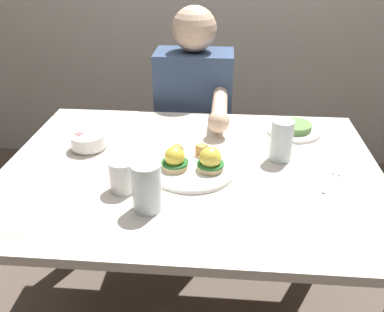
% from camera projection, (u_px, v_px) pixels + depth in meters
% --- Properties ---
extents(dining_table, '(1.20, 0.90, 0.74)m').
position_uv_depth(dining_table, '(191.00, 195.00, 1.38)').
color(dining_table, silver).
rests_on(dining_table, ground_plane).
extents(eggs_benedict_plate, '(0.27, 0.27, 0.09)m').
position_uv_depth(eggs_benedict_plate, '(192.00, 164.00, 1.29)').
color(eggs_benedict_plate, white).
rests_on(eggs_benedict_plate, dining_table).
extents(fruit_bowl, '(0.12, 0.12, 0.06)m').
position_uv_depth(fruit_bowl, '(88.00, 141.00, 1.42)').
color(fruit_bowl, white).
rests_on(fruit_bowl, dining_table).
extents(coffee_mug, '(0.11, 0.08, 0.09)m').
position_uv_depth(coffee_mug, '(124.00, 174.00, 1.19)').
color(coffee_mug, white).
rests_on(coffee_mug, dining_table).
extents(fork, '(0.09, 0.14, 0.00)m').
position_uv_depth(fork, '(333.00, 180.00, 1.25)').
color(fork, silver).
rests_on(fork, dining_table).
extents(water_glass_near, '(0.08, 0.08, 0.14)m').
position_uv_depth(water_glass_near, '(147.00, 189.00, 1.10)').
color(water_glass_near, silver).
rests_on(water_glass_near, dining_table).
extents(water_glass_far, '(0.07, 0.07, 0.14)m').
position_uv_depth(water_glass_far, '(281.00, 143.00, 1.34)').
color(water_glass_far, silver).
rests_on(water_glass_far, dining_table).
extents(side_plate, '(0.20, 0.20, 0.04)m').
position_uv_depth(side_plate, '(294.00, 129.00, 1.55)').
color(side_plate, white).
rests_on(side_plate, dining_table).
extents(diner_person, '(0.34, 0.54, 1.14)m').
position_uv_depth(diner_person, '(194.00, 119.00, 1.90)').
color(diner_person, '#33333D').
rests_on(diner_person, ground_plane).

